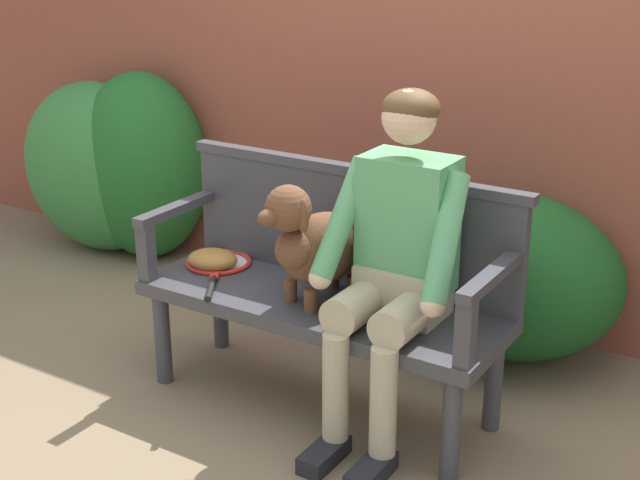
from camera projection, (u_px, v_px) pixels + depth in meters
ground_plane at (320, 403)px, 3.74m from camera, size 40.00×40.00×0.00m
brick_garden_fence at (457, 103)px, 4.38m from camera, size 8.00×0.30×2.11m
hedge_bush_far_left at (503, 273)px, 4.07m from camera, size 1.10×0.82×0.77m
hedge_bush_mid_left at (143, 166)px, 5.18m from camera, size 0.80×0.66×1.10m
hedge_bush_far_right at (99, 167)px, 5.31m from camera, size 1.05×0.65×1.02m
garden_bench at (320, 313)px, 3.60m from camera, size 1.51×0.52×0.48m
bench_backrest at (350, 223)px, 3.67m from camera, size 1.55×0.06×0.50m
bench_armrest_left_end at (166, 226)px, 3.79m from camera, size 0.06×0.52×0.28m
bench_armrest_right_end at (482, 299)px, 3.08m from camera, size 0.06×0.52×0.28m
person_seated at (396, 254)px, 3.30m from camera, size 0.56×0.66×1.35m
dog_on_bench at (313, 242)px, 3.46m from camera, size 0.35×0.50×0.50m
tennis_racket at (218, 264)px, 3.90m from camera, size 0.43×0.56×0.03m
baseball_glove at (213, 259)px, 3.85m from camera, size 0.26×0.23×0.09m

